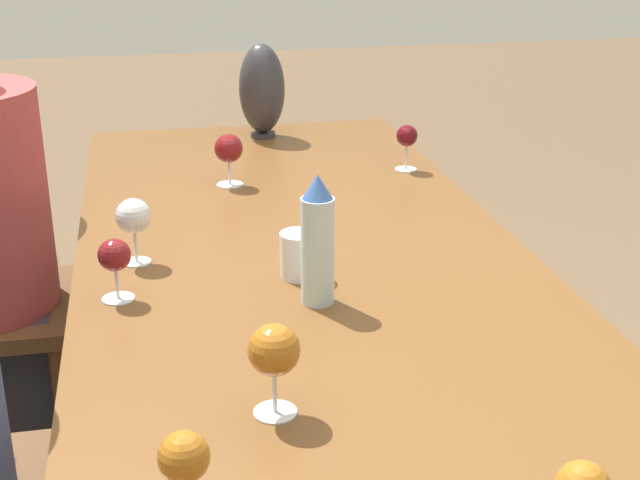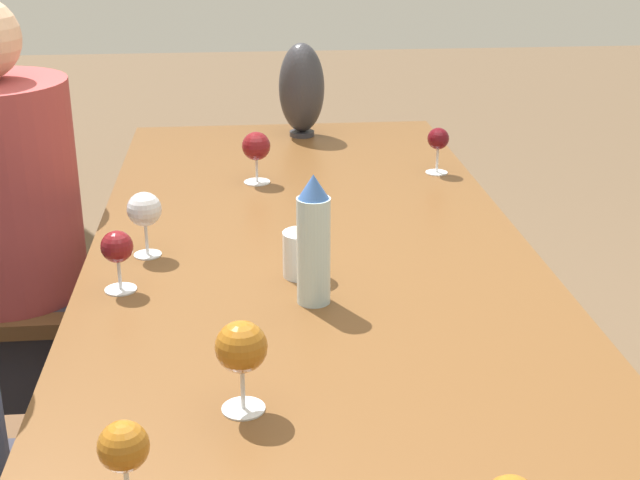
{
  "view_description": "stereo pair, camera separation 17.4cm",
  "coord_description": "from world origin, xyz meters",
  "px_view_note": "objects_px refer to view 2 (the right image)",
  "views": [
    {
      "loc": [
        -1.62,
        0.32,
        1.47
      ],
      "look_at": [
        -0.03,
        0.0,
        0.82
      ],
      "focal_mm": 50.0,
      "sensor_mm": 36.0,
      "label": 1
    },
    {
      "loc": [
        -1.64,
        0.15,
        1.47
      ],
      "look_at": [
        -0.03,
        0.0,
        0.82
      ],
      "focal_mm": 50.0,
      "sensor_mm": 36.0,
      "label": 2
    }
  ],
  "objects_px": {
    "wine_glass_3": "(241,349)",
    "person_far": "(11,226)",
    "wine_glass_6": "(124,450)",
    "water_bottle": "(314,242)",
    "wine_glass_0": "(144,211)",
    "wine_glass_5": "(117,249)",
    "water_tumbler": "(302,254)",
    "wine_glass_1": "(256,147)",
    "vase": "(302,89)",
    "wine_glass_7": "(438,141)"
  },
  "relations": [
    {
      "from": "wine_glass_5",
      "to": "wine_glass_7",
      "type": "height_order",
      "value": "wine_glass_7"
    },
    {
      "from": "vase",
      "to": "wine_glass_6",
      "type": "relative_size",
      "value": 2.12
    },
    {
      "from": "wine_glass_3",
      "to": "wine_glass_7",
      "type": "xyz_separation_m",
      "value": [
        1.17,
        -0.55,
        -0.01
      ]
    },
    {
      "from": "water_bottle",
      "to": "person_far",
      "type": "xyz_separation_m",
      "value": [
        0.67,
        0.73,
        -0.19
      ]
    },
    {
      "from": "water_tumbler",
      "to": "wine_glass_0",
      "type": "distance_m",
      "value": 0.36
    },
    {
      "from": "vase",
      "to": "water_bottle",
      "type": "bearing_deg",
      "value": 176.79
    },
    {
      "from": "water_bottle",
      "to": "vase",
      "type": "bearing_deg",
      "value": -3.21
    },
    {
      "from": "water_tumbler",
      "to": "wine_glass_3",
      "type": "relative_size",
      "value": 0.64
    },
    {
      "from": "vase",
      "to": "wine_glass_5",
      "type": "bearing_deg",
      "value": 158.72
    },
    {
      "from": "vase",
      "to": "wine_glass_7",
      "type": "xyz_separation_m",
      "value": [
        -0.44,
        -0.35,
        -0.06
      ]
    },
    {
      "from": "wine_glass_6",
      "to": "person_far",
      "type": "relative_size",
      "value": 0.11
    },
    {
      "from": "wine_glass_0",
      "to": "water_tumbler",
      "type": "bearing_deg",
      "value": -113.03
    },
    {
      "from": "wine_glass_3",
      "to": "person_far",
      "type": "bearing_deg",
      "value": 29.58
    },
    {
      "from": "wine_glass_0",
      "to": "wine_glass_7",
      "type": "height_order",
      "value": "wine_glass_0"
    },
    {
      "from": "person_far",
      "to": "water_tumbler",
      "type": "bearing_deg",
      "value": -126.98
    },
    {
      "from": "water_bottle",
      "to": "vase",
      "type": "relative_size",
      "value": 0.87
    },
    {
      "from": "wine_glass_3",
      "to": "person_far",
      "type": "distance_m",
      "value": 1.2
    },
    {
      "from": "water_tumbler",
      "to": "wine_glass_7",
      "type": "relative_size",
      "value": 0.73
    },
    {
      "from": "wine_glass_3",
      "to": "wine_glass_5",
      "type": "relative_size",
      "value": 1.19
    },
    {
      "from": "wine_glass_3",
      "to": "wine_glass_7",
      "type": "distance_m",
      "value": 1.29
    },
    {
      "from": "water_tumbler",
      "to": "wine_glass_1",
      "type": "height_order",
      "value": "wine_glass_1"
    },
    {
      "from": "wine_glass_3",
      "to": "water_bottle",
      "type": "bearing_deg",
      "value": -20.72
    },
    {
      "from": "water_bottle",
      "to": "wine_glass_5",
      "type": "bearing_deg",
      "value": 76.83
    },
    {
      "from": "water_bottle",
      "to": "person_far",
      "type": "height_order",
      "value": "person_far"
    },
    {
      "from": "vase",
      "to": "person_far",
      "type": "xyz_separation_m",
      "value": [
        -0.57,
        0.8,
        -0.22
      ]
    },
    {
      "from": "wine_glass_0",
      "to": "person_far",
      "type": "height_order",
      "value": "person_far"
    },
    {
      "from": "wine_glass_0",
      "to": "person_far",
      "type": "distance_m",
      "value": 0.58
    },
    {
      "from": "vase",
      "to": "wine_glass_0",
      "type": "bearing_deg",
      "value": 157.13
    },
    {
      "from": "water_bottle",
      "to": "wine_glass_6",
      "type": "height_order",
      "value": "water_bottle"
    },
    {
      "from": "wine_glass_6",
      "to": "wine_glass_1",
      "type": "bearing_deg",
      "value": -8.25
    },
    {
      "from": "wine_glass_5",
      "to": "person_far",
      "type": "height_order",
      "value": "person_far"
    },
    {
      "from": "wine_glass_5",
      "to": "wine_glass_0",
      "type": "bearing_deg",
      "value": -12.02
    },
    {
      "from": "wine_glass_5",
      "to": "wine_glass_6",
      "type": "relative_size",
      "value": 0.89
    },
    {
      "from": "wine_glass_1",
      "to": "wine_glass_6",
      "type": "xyz_separation_m",
      "value": [
        -1.37,
        0.2,
        0.0
      ]
    },
    {
      "from": "water_bottle",
      "to": "water_tumbler",
      "type": "bearing_deg",
      "value": 5.74
    },
    {
      "from": "wine_glass_6",
      "to": "wine_glass_7",
      "type": "distance_m",
      "value": 1.57
    },
    {
      "from": "wine_glass_0",
      "to": "person_far",
      "type": "bearing_deg",
      "value": 44.2
    },
    {
      "from": "wine_glass_7",
      "to": "person_far",
      "type": "height_order",
      "value": "person_far"
    },
    {
      "from": "water_tumbler",
      "to": "person_far",
      "type": "xyz_separation_m",
      "value": [
        0.54,
        0.72,
        -0.12
      ]
    },
    {
      "from": "vase",
      "to": "person_far",
      "type": "height_order",
      "value": "person_far"
    },
    {
      "from": "water_tumbler",
      "to": "wine_glass_5",
      "type": "xyz_separation_m",
      "value": [
        -0.04,
        0.36,
        0.04
      ]
    },
    {
      "from": "wine_glass_1",
      "to": "wine_glass_7",
      "type": "height_order",
      "value": "wine_glass_1"
    },
    {
      "from": "person_far",
      "to": "wine_glass_6",
      "type": "bearing_deg",
      "value": -160.91
    },
    {
      "from": "person_far",
      "to": "wine_glass_0",
      "type": "bearing_deg",
      "value": -135.8
    },
    {
      "from": "wine_glass_3",
      "to": "wine_glass_6",
      "type": "distance_m",
      "value": 0.28
    },
    {
      "from": "wine_glass_0",
      "to": "wine_glass_5",
      "type": "height_order",
      "value": "wine_glass_0"
    },
    {
      "from": "wine_glass_0",
      "to": "person_far",
      "type": "xyz_separation_m",
      "value": [
        0.4,
        0.39,
        -0.17
      ]
    },
    {
      "from": "vase",
      "to": "wine_glass_0",
      "type": "distance_m",
      "value": 1.05
    },
    {
      "from": "vase",
      "to": "wine_glass_1",
      "type": "height_order",
      "value": "vase"
    },
    {
      "from": "wine_glass_7",
      "to": "person_far",
      "type": "distance_m",
      "value": 1.16
    }
  ]
}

